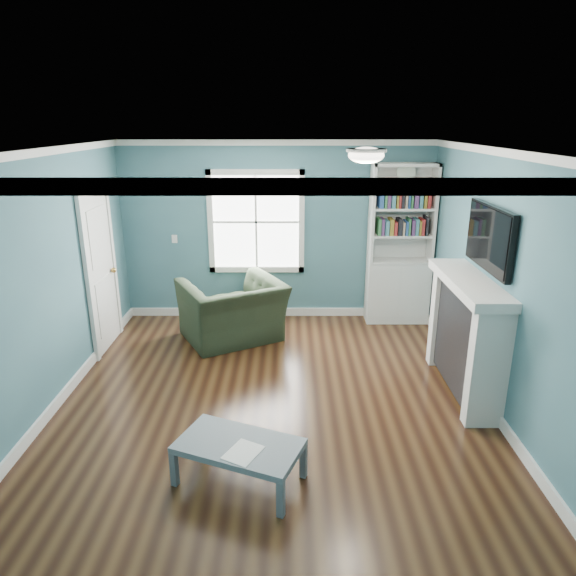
{
  "coord_description": "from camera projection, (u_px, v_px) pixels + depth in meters",
  "views": [
    {
      "loc": [
        0.17,
        -4.87,
        2.85
      ],
      "look_at": [
        0.16,
        0.4,
        1.13
      ],
      "focal_mm": 32.0,
      "sensor_mm": 36.0,
      "label": 1
    }
  ],
  "objects": [
    {
      "name": "floor",
      "position": [
        273.0,
        399.0,
        5.52
      ],
      "size": [
        5.0,
        5.0,
        0.0
      ],
      "primitive_type": "plane",
      "color": "black",
      "rests_on": "ground"
    },
    {
      "name": "room_walls",
      "position": [
        271.0,
        257.0,
        5.02
      ],
      "size": [
        5.0,
        5.0,
        5.0
      ],
      "color": "#396373",
      "rests_on": "ground"
    },
    {
      "name": "trim",
      "position": [
        272.0,
        290.0,
        5.13
      ],
      "size": [
        4.5,
        5.0,
        2.6
      ],
      "color": "white",
      "rests_on": "ground"
    },
    {
      "name": "window",
      "position": [
        256.0,
        222.0,
        7.43
      ],
      "size": [
        1.4,
        0.06,
        1.5
      ],
      "color": "white",
      "rests_on": "room_walls"
    },
    {
      "name": "bookshelf",
      "position": [
        399.0,
        260.0,
        7.41
      ],
      "size": [
        0.9,
        0.35,
        2.31
      ],
      "color": "silver",
      "rests_on": "ground"
    },
    {
      "name": "fireplace",
      "position": [
        466.0,
        337.0,
        5.51
      ],
      "size": [
        0.44,
        1.58,
        1.3
      ],
      "color": "black",
      "rests_on": "ground"
    },
    {
      "name": "tv",
      "position": [
        490.0,
        238.0,
        5.17
      ],
      "size": [
        0.06,
        1.1,
        0.65
      ],
      "primitive_type": "cube",
      "color": "black",
      "rests_on": "fireplace"
    },
    {
      "name": "door",
      "position": [
        101.0,
        267.0,
        6.52
      ],
      "size": [
        0.12,
        0.98,
        2.17
      ],
      "color": "silver",
      "rests_on": "ground"
    },
    {
      "name": "ceiling_fixture",
      "position": [
        366.0,
        154.0,
        4.82
      ],
      "size": [
        0.38,
        0.38,
        0.15
      ],
      "color": "white",
      "rests_on": "room_walls"
    },
    {
      "name": "light_switch",
      "position": [
        175.0,
        239.0,
        7.51
      ],
      "size": [
        0.08,
        0.01,
        0.12
      ],
      "primitive_type": "cube",
      "color": "white",
      "rests_on": "room_walls"
    },
    {
      "name": "recliner",
      "position": [
        232.0,
        301.0,
        6.87
      ],
      "size": [
        1.49,
        1.31,
        1.09
      ],
      "primitive_type": "imported",
      "rotation": [
        0.0,
        0.0,
        -2.65
      ],
      "color": "black",
      "rests_on": "ground"
    },
    {
      "name": "coffee_table",
      "position": [
        239.0,
        448.0,
        4.17
      ],
      "size": [
        1.13,
        0.88,
        0.36
      ],
      "rotation": [
        0.0,
        0.0,
        -0.38
      ],
      "color": "#525A62",
      "rests_on": "ground"
    },
    {
      "name": "paper_sheet",
      "position": [
        243.0,
        452.0,
        4.04
      ],
      "size": [
        0.35,
        0.37,
        0.0
      ],
      "primitive_type": "cube",
      "rotation": [
        0.0,
        0.0,
        -0.49
      ],
      "color": "white",
      "rests_on": "coffee_table"
    }
  ]
}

